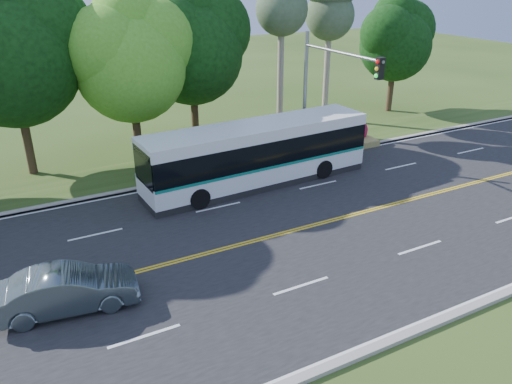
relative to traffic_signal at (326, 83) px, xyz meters
name	(u,v)px	position (x,y,z in m)	size (l,w,h in m)	color
ground	(265,238)	(-6.49, -5.40, -4.67)	(120.00, 120.00, 0.00)	#2D4617
road	(265,238)	(-6.49, -5.40, -4.66)	(60.00, 14.00, 0.02)	black
curb_north	(199,177)	(-6.49, 1.75, -4.60)	(60.00, 0.30, 0.15)	gray
curb_south	(384,344)	(-6.49, -12.55, -4.60)	(60.00, 0.30, 0.15)	gray
grass_verge	(186,166)	(-6.49, 3.60, -4.62)	(60.00, 4.00, 0.10)	#2D4617
lane_markings	(263,238)	(-6.59, -5.40, -4.65)	(57.60, 13.82, 0.00)	gold
tree_row	(59,39)	(-11.65, 6.73, 2.06)	(44.70, 9.10, 13.84)	#2F2415
bougainvillea_hedge	(305,140)	(0.69, 2.75, -3.95)	(9.50, 2.25, 1.50)	maroon
traffic_signal	(326,83)	(0.00, 0.00, 0.00)	(0.42, 6.10, 7.00)	gray
transit_bus	(257,155)	(-4.10, -0.26, -3.13)	(11.85, 3.15, 3.07)	white
sedan	(67,290)	(-14.22, -6.50, -3.94)	(1.51, 4.34, 1.43)	slate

